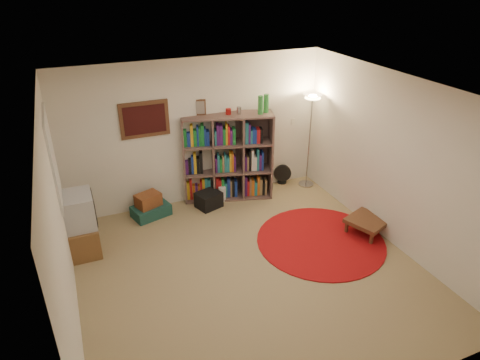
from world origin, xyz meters
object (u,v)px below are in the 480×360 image
object	(u,v)px
bookshelf	(226,158)
floor_fan	(282,174)
side_table	(367,221)
tv_stand	(80,225)
floor_lamp	(312,111)
suitcase	(151,211)

from	to	relation	value
bookshelf	floor_fan	distance (m)	1.30
side_table	tv_stand	bearing A→B (deg)	163.46
floor_fan	tv_stand	bearing A→B (deg)	-145.98
bookshelf	floor_lamp	bearing A→B (deg)	9.12
bookshelf	floor_fan	size ratio (longest dim) A/B	4.91
bookshelf	side_table	size ratio (longest dim) A/B	2.63
suitcase	floor_lamp	bearing A→B (deg)	-16.18
bookshelf	floor_lamp	distance (m)	1.73
floor_fan	suitcase	bearing A→B (deg)	-153.59
floor_lamp	tv_stand	xyz separation A→B (m)	(-4.10, -0.57, -1.02)
tv_stand	side_table	xyz separation A→B (m)	(4.12, -1.22, -0.24)
tv_stand	side_table	world-z (taller)	tv_stand
floor_lamp	tv_stand	size ratio (longest dim) A/B	1.89
bookshelf	side_table	world-z (taller)	bookshelf
floor_fan	side_table	world-z (taller)	floor_fan
floor_lamp	side_table	xyz separation A→B (m)	(0.02, -1.80, -1.26)
suitcase	side_table	world-z (taller)	side_table
tv_stand	side_table	size ratio (longest dim) A/B	1.32
floor_fan	side_table	distance (m)	2.08
suitcase	bookshelf	bearing A→B (deg)	-9.46
bookshelf	floor_lamp	world-z (taller)	bookshelf
floor_lamp	floor_fan	world-z (taller)	floor_lamp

